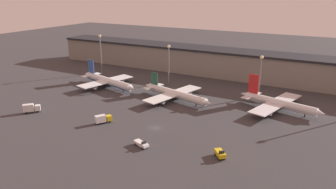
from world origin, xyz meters
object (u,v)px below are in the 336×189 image
airplane_0 (107,81)px  airplane_1 (175,94)px  service_vehicle_2 (103,119)px  airplane_2 (279,103)px  service_vehicle_1 (141,144)px  service_vehicle_0 (31,108)px  service_vehicle_3 (220,154)px

airplane_0 → airplane_1: size_ratio=1.04×
service_vehicle_2 → airplane_2: bearing=-18.8°
airplane_2 → service_vehicle_1: (-33.91, -58.74, -2.04)m
airplane_1 → service_vehicle_1: (12.51, -48.96, -1.94)m
service_vehicle_2 → airplane_1: bearing=13.9°
airplane_0 → service_vehicle_0: 46.83m
airplane_0 → airplane_2: airplane_2 is taller
airplane_0 → service_vehicle_1: (55.04, -50.62, -2.17)m
airplane_0 → service_vehicle_0: size_ratio=6.43×
airplane_2 → service_vehicle_0: airplane_2 is taller
airplane_2 → service_vehicle_3: size_ratio=7.27×
airplane_1 → service_vehicle_2: size_ratio=6.15×
airplane_2 → service_vehicle_2: size_ratio=5.68×
airplane_0 → airplane_1: (42.53, -1.67, -0.23)m
service_vehicle_1 → service_vehicle_2: 26.62m
service_vehicle_2 → service_vehicle_3: service_vehicle_2 is taller
airplane_0 → service_vehicle_1: bearing=-27.9°
airplane_1 → service_vehicle_3: airplane_1 is taller
airplane_0 → service_vehicle_0: airplane_0 is taller
service_vehicle_3 → airplane_2: bearing=131.5°
service_vehicle_1 → service_vehicle_3: bearing=33.0°
airplane_2 → airplane_0: bearing=-160.1°
service_vehicle_2 → airplane_0: bearing=67.8°
airplane_2 → service_vehicle_1: 67.86m
service_vehicle_0 → service_vehicle_3: (85.83, 1.89, -0.76)m
service_vehicle_1 → service_vehicle_3: size_ratio=1.20×
service_vehicle_1 → service_vehicle_2: service_vehicle_2 is taller
airplane_0 → service_vehicle_1: size_ratio=6.84×
airplane_2 → service_vehicle_0: (-93.60, -54.71, -1.08)m
airplane_0 → service_vehicle_3: airplane_0 is taller
airplane_2 → service_vehicle_3: airplane_2 is taller
airplane_2 → service_vehicle_1: size_ratio=6.08×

